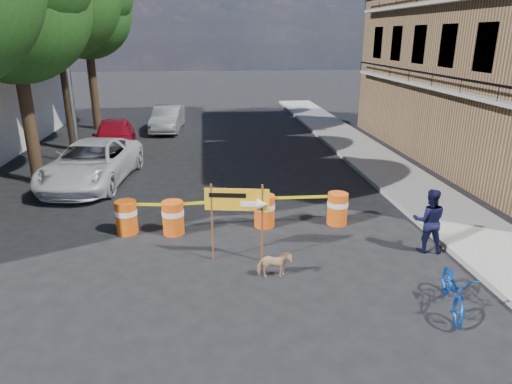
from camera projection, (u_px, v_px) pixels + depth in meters
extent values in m
plane|color=black|center=(244.00, 264.00, 10.56)|extent=(120.00, 120.00, 0.00)
cube|color=gray|center=(397.00, 176.00, 16.83)|extent=(2.40, 40.00, 0.15)
cylinder|color=#332316|center=(28.00, 116.00, 15.64)|extent=(0.44, 0.44, 4.76)
sphere|color=#1E4914|center=(10.00, 4.00, 14.47)|extent=(5.00, 5.00, 5.00)
cylinder|color=#332316|center=(67.00, 91.00, 20.25)|extent=(0.44, 0.44, 5.32)
sphere|color=#1E4914|center=(42.00, 14.00, 19.74)|extent=(3.78, 3.78, 3.78)
cylinder|color=#332316|center=(93.00, 84.00, 25.01)|extent=(0.44, 0.44, 4.93)
sphere|color=#1E4914|center=(85.00, 12.00, 23.80)|extent=(4.80, 4.80, 4.80)
sphere|color=#1E4914|center=(75.00, 26.00, 24.52)|extent=(3.36, 3.36, 3.36)
cylinder|color=gray|center=(66.00, 63.00, 17.54)|extent=(0.16, 0.16, 8.00)
cylinder|color=#E9420D|center=(126.00, 217.00, 12.06)|extent=(0.56, 0.56, 0.90)
cylinder|color=white|center=(126.00, 212.00, 12.01)|extent=(0.58, 0.58, 0.14)
cylinder|color=#E9420D|center=(173.00, 218.00, 12.03)|extent=(0.56, 0.56, 0.90)
cylinder|color=white|center=(173.00, 213.00, 11.98)|extent=(0.58, 0.58, 0.14)
cylinder|color=#E9420D|center=(264.00, 211.00, 12.50)|extent=(0.56, 0.56, 0.90)
cylinder|color=white|center=(264.00, 206.00, 12.46)|extent=(0.58, 0.58, 0.14)
cylinder|color=#E9420D|center=(337.00, 209.00, 12.67)|extent=(0.56, 0.56, 0.90)
cylinder|color=white|center=(338.00, 204.00, 12.62)|extent=(0.58, 0.58, 0.14)
cylinder|color=#592D19|center=(212.00, 223.00, 10.46)|extent=(0.05, 0.05, 1.89)
cylinder|color=#592D19|center=(262.00, 224.00, 10.39)|extent=(0.05, 0.05, 1.89)
cube|color=orange|center=(237.00, 200.00, 10.24)|extent=(1.45, 0.28, 0.52)
cube|color=white|center=(250.00, 204.00, 10.23)|extent=(0.41, 0.08, 0.13)
cone|color=white|center=(262.00, 204.00, 10.22)|extent=(0.27, 0.31, 0.27)
cube|color=black|center=(227.00, 195.00, 10.20)|extent=(0.83, 0.15, 0.10)
imported|color=black|center=(429.00, 221.00, 10.95)|extent=(0.91, 0.79, 1.59)
imported|color=#1445A6|center=(457.00, 269.00, 8.54)|extent=(0.85, 1.04, 1.72)
imported|color=tan|center=(274.00, 265.00, 9.87)|extent=(0.74, 0.35, 0.62)
imported|color=white|center=(92.00, 163.00, 16.07)|extent=(3.16, 5.62, 1.48)
imported|color=maroon|center=(115.00, 136.00, 20.28)|extent=(2.34, 4.61, 1.50)
imported|color=#A3A6AA|center=(168.00, 119.00, 24.98)|extent=(1.77, 4.20, 1.35)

